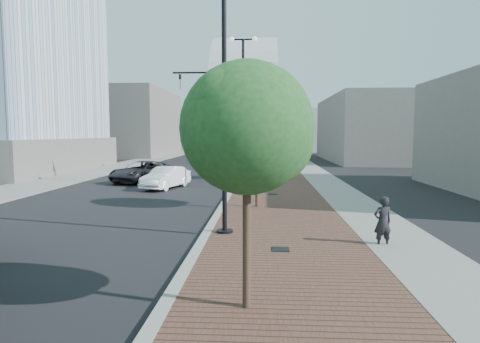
{
  "coord_description": "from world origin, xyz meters",
  "views": [
    {
      "loc": [
        1.93,
        -3.72,
        3.45
      ],
      "look_at": [
        1.0,
        12.0,
        2.0
      ],
      "focal_mm": 31.11,
      "sensor_mm": 36.0,
      "label": 1
    }
  ],
  "objects": [
    {
      "name": "sidewalk",
      "position": [
        3.5,
        40.0,
        0.06
      ],
      "size": [
        7.0,
        140.0,
        0.12
      ],
      "primitive_type": "cube",
      "color": "#4C2D23",
      "rests_on": "ground"
    },
    {
      "name": "concrete_strip",
      "position": [
        6.2,
        40.0,
        0.07
      ],
      "size": [
        2.4,
        140.0,
        0.13
      ],
      "primitive_type": "cube",
      "color": "slate",
      "rests_on": "ground"
    },
    {
      "name": "curb",
      "position": [
        0.0,
        40.0,
        0.07
      ],
      "size": [
        0.3,
        140.0,
        0.14
      ],
      "primitive_type": "cube",
      "color": "gray",
      "rests_on": "ground"
    },
    {
      "name": "west_sidewalk",
      "position": [
        -13.0,
        40.0,
        0.06
      ],
      "size": [
        4.0,
        140.0,
        0.12
      ],
      "primitive_type": "cube",
      "color": "slate",
      "rests_on": "ground"
    },
    {
      "name": "white_sedan",
      "position": [
        -4.25,
        21.9,
        0.68
      ],
      "size": [
        2.54,
        4.37,
        1.36
      ],
      "primitive_type": "imported",
      "rotation": [
        0.0,
        0.0,
        -0.28
      ],
      "color": "white",
      "rests_on": "ground"
    },
    {
      "name": "dark_car_mid",
      "position": [
        -6.72,
        25.2,
        0.74
      ],
      "size": [
        4.36,
        5.87,
        1.48
      ],
      "primitive_type": "imported",
      "rotation": [
        0.0,
        0.0,
        -0.41
      ],
      "color": "black",
      "rests_on": "ground"
    },
    {
      "name": "dark_car_far",
      "position": [
        -4.54,
        42.82,
        0.6
      ],
      "size": [
        3.07,
        4.43,
        1.19
      ],
      "primitive_type": "imported",
      "rotation": [
        0.0,
        0.0,
        0.38
      ],
      "color": "black",
      "rests_on": "ground"
    },
    {
      "name": "pedestrian",
      "position": [
        5.48,
        8.77,
        0.79
      ],
      "size": [
        0.65,
        0.51,
        1.58
      ],
      "primitive_type": "imported",
      "rotation": [
        0.0,
        0.0,
        3.4
      ],
      "color": "black",
      "rests_on": "ground"
    },
    {
      "name": "streetlight_1",
      "position": [
        0.49,
        10.0,
        4.34
      ],
      "size": [
        1.44,
        0.56,
        9.21
      ],
      "color": "black",
      "rests_on": "ground"
    },
    {
      "name": "streetlight_2",
      "position": [
        0.6,
        22.0,
        4.82
      ],
      "size": [
        1.72,
        0.56,
        9.28
      ],
      "color": "black",
      "rests_on": "ground"
    },
    {
      "name": "streetlight_3",
      "position": [
        0.49,
        34.0,
        4.34
      ],
      "size": [
        1.44,
        0.56,
        9.21
      ],
      "color": "black",
      "rests_on": "ground"
    },
    {
      "name": "streetlight_4",
      "position": [
        0.6,
        46.0,
        4.82
      ],
      "size": [
        1.72,
        0.56,
        9.28
      ],
      "color": "black",
      "rests_on": "ground"
    },
    {
      "name": "traffic_mast",
      "position": [
        -0.3,
        25.0,
        4.98
      ],
      "size": [
        5.09,
        0.2,
        8.0
      ],
      "color": "black",
      "rests_on": "ground"
    },
    {
      "name": "tree_0",
      "position": [
        1.65,
        4.02,
        3.53
      ],
      "size": [
        2.52,
        2.5,
        4.79
      ],
      "color": "#382619",
      "rests_on": "ground"
    },
    {
      "name": "tree_1",
      "position": [
        1.65,
        15.02,
        3.75
      ],
      "size": [
        2.74,
        2.74,
        5.13
      ],
      "color": "#382619",
      "rests_on": "ground"
    },
    {
      "name": "tree_2",
      "position": [
        1.65,
        27.02,
        3.7
      ],
      "size": [
        2.47,
        2.44,
        4.94
      ],
      "color": "#382619",
      "rests_on": "ground"
    },
    {
      "name": "tree_3",
      "position": [
        1.65,
        39.02,
        3.25
      ],
      "size": [
        2.24,
        2.17,
        4.35
      ],
      "color": "#382619",
      "rests_on": "ground"
    },
    {
      "name": "convention_center",
      "position": [
        -2.0,
        85.0,
        6.0
      ],
      "size": [
        50.0,
        30.0,
        50.0
      ],
      "color": "#B2B7BD",
      "rests_on": "ground"
    },
    {
      "name": "commercial_block_nw",
      "position": [
        -20.0,
        60.0,
        5.0
      ],
      "size": [
        14.0,
        20.0,
        10.0
      ],
      "primitive_type": "cube",
      "color": "#65615B",
      "rests_on": "ground"
    },
    {
      "name": "commercial_block_ne",
      "position": [
        16.0,
        50.0,
        4.0
      ],
      "size": [
        12.0,
        22.0,
        8.0
      ],
      "primitive_type": "cube",
      "color": "#615C57",
      "rests_on": "ground"
    },
    {
      "name": "utility_cover_1",
      "position": [
        2.4,
        8.0,
        0.13
      ],
      "size": [
        0.5,
        0.5,
        0.02
      ],
      "primitive_type": "cube",
      "color": "black",
      "rests_on": "sidewalk"
    },
    {
      "name": "utility_cover_2",
      "position": [
        2.4,
        19.0,
        0.13
      ],
      "size": [
        0.5,
        0.5,
        0.02
      ],
      "primitive_type": "cube",
      "color": "black",
      "rests_on": "sidewalk"
    }
  ]
}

